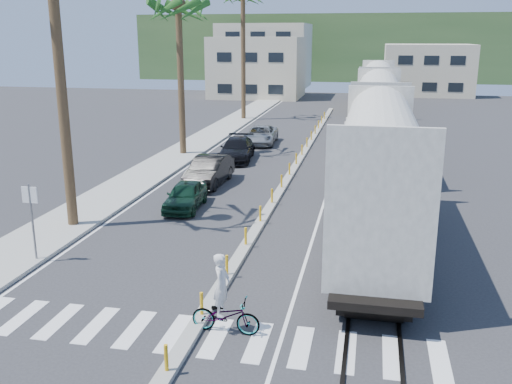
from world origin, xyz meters
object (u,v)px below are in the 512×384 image
(street_sign, at_px, (31,212))
(cyclist, at_px, (225,307))
(car_lead, at_px, (185,196))
(car_second, at_px, (209,171))

(street_sign, relative_size, cyclist, 1.27)
(street_sign, relative_size, car_lead, 0.76)
(car_second, bearing_deg, street_sign, -102.14)
(car_second, bearing_deg, cyclist, -70.42)
(car_second, height_order, cyclist, cyclist)
(car_second, distance_m, cyclist, 16.75)
(street_sign, distance_m, car_lead, 8.39)
(car_lead, height_order, cyclist, cyclist)
(street_sign, height_order, car_lead, street_sign)
(street_sign, xyz_separation_m, car_lead, (3.28, 7.61, -1.31))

